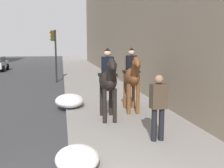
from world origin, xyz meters
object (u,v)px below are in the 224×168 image
mounted_horse_far (132,76)px  traffic_light_near_curb (54,47)px  mounted_horse_near (108,80)px  pedestrian_greeting (158,103)px

mounted_horse_far → traffic_light_near_curb: size_ratio=0.65×
mounted_horse_near → traffic_light_near_curb: bearing=-166.4°
mounted_horse_near → pedestrian_greeting: mounted_horse_near is taller
pedestrian_greeting → traffic_light_near_curb: size_ratio=0.47×
traffic_light_near_curb → pedestrian_greeting: bearing=-166.8°
pedestrian_greeting → traffic_light_near_curb: (12.14, 2.85, 1.32)m
mounted_horse_far → traffic_light_near_curb: (9.16, 2.97, 0.98)m
mounted_horse_near → traffic_light_near_curb: (10.03, 1.95, 0.97)m
mounted_horse_near → traffic_light_near_curb: 10.26m
mounted_horse_near → pedestrian_greeting: size_ratio=1.38×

